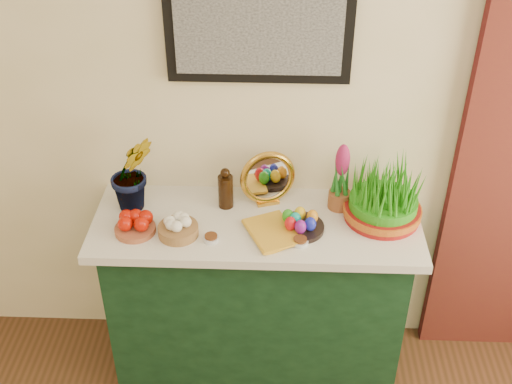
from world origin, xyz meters
TOP-DOWN VIEW (x-y plane):
  - sideboard at (-0.05, 2.00)m, footprint 1.30×0.45m
  - tablecloth at (-0.05, 2.00)m, footprint 1.40×0.55m
  - hyacinth_green at (-0.58, 2.08)m, footprint 0.30×0.28m
  - apple_bowl at (-0.55, 1.90)m, footprint 0.21×0.21m
  - garlic_basket at (-0.37, 1.89)m, footprint 0.19×0.19m
  - vinegar_cruet at (-0.19, 2.10)m, footprint 0.07×0.07m
  - mirror at (-0.01, 2.15)m, footprint 0.25×0.13m
  - book at (-0.06, 1.87)m, footprint 0.24×0.28m
  - spice_dish_left at (-0.23, 1.86)m, footprint 0.07×0.07m
  - spice_dish_right at (0.13, 1.85)m, footprint 0.07×0.07m
  - egg_plate at (0.13, 1.94)m, footprint 0.27×0.27m
  - hyacinth_pink at (0.31, 2.11)m, footprint 0.10×0.10m
  - wheatgrass_sabzeh at (0.49, 2.04)m, footprint 0.33×0.33m

SIDE VIEW (x-z plane):
  - sideboard at x=-0.05m, z-range 0.00..0.85m
  - tablecloth at x=-0.05m, z-range 0.85..0.89m
  - spice_dish_left at x=-0.23m, z-range 0.89..0.92m
  - spice_dish_right at x=0.13m, z-range 0.89..0.92m
  - book at x=-0.06m, z-range 0.89..0.92m
  - egg_plate at x=0.13m, z-range 0.88..0.97m
  - apple_bowl at x=-0.55m, z-range 0.88..0.97m
  - garlic_basket at x=-0.37m, z-range 0.88..0.98m
  - vinegar_cruet at x=-0.19m, z-range 0.88..1.07m
  - wheatgrass_sabzeh at x=0.49m, z-range 0.87..1.15m
  - mirror at x=-0.01m, z-range 0.89..1.14m
  - hyacinth_pink at x=0.31m, z-range 0.87..1.19m
  - hyacinth_green at x=-0.58m, z-range 0.89..1.36m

